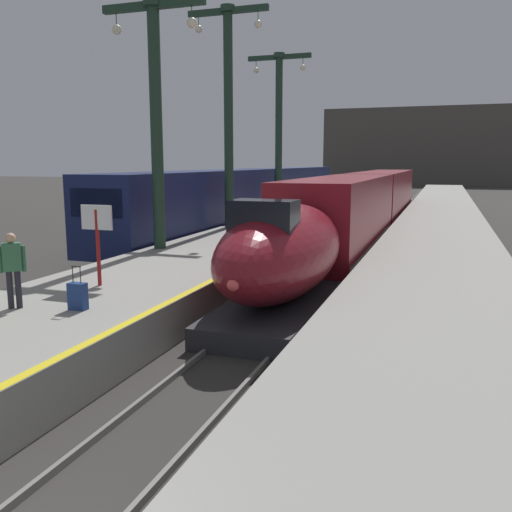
{
  "coord_description": "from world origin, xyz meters",
  "views": [
    {
      "loc": [
        4.15,
        -2.73,
        4.26
      ],
      "look_at": [
        -0.49,
        10.78,
        1.8
      ],
      "focal_mm": 38.39,
      "sensor_mm": 36.0,
      "label": 1
    }
  ],
  "objects_px": {
    "passenger_mid_platform": "(277,212)",
    "rolling_suitcase": "(78,296)",
    "highspeed_train_main": "(362,206)",
    "passenger_near_edge": "(12,265)",
    "station_column_mid": "(156,101)",
    "regional_train_adjacent": "(255,194)",
    "station_column_distant": "(279,119)",
    "station_column_far": "(228,99)",
    "departure_info_board": "(97,229)"
  },
  "relations": [
    {
      "from": "regional_train_adjacent",
      "to": "departure_info_board",
      "type": "relative_size",
      "value": 17.26
    },
    {
      "from": "regional_train_adjacent",
      "to": "highspeed_train_main",
      "type": "bearing_deg",
      "value": -36.36
    },
    {
      "from": "highspeed_train_main",
      "to": "station_column_mid",
      "type": "xyz_separation_m",
      "value": [
        -5.9,
        -11.41,
        4.5
      ]
    },
    {
      "from": "passenger_near_edge",
      "to": "passenger_mid_platform",
      "type": "relative_size",
      "value": 1.0
    },
    {
      "from": "regional_train_adjacent",
      "to": "station_column_far",
      "type": "bearing_deg",
      "value": -77.93
    },
    {
      "from": "highspeed_train_main",
      "to": "rolling_suitcase",
      "type": "xyz_separation_m",
      "value": [
        -3.35,
        -19.74,
        -0.56
      ]
    },
    {
      "from": "highspeed_train_main",
      "to": "station_column_distant",
      "type": "xyz_separation_m",
      "value": [
        -5.9,
        4.15,
        4.98
      ]
    },
    {
      "from": "station_column_far",
      "to": "regional_train_adjacent",
      "type": "bearing_deg",
      "value": 102.07
    },
    {
      "from": "highspeed_train_main",
      "to": "rolling_suitcase",
      "type": "height_order",
      "value": "highspeed_train_main"
    },
    {
      "from": "station_column_far",
      "to": "station_column_distant",
      "type": "distance_m",
      "value": 8.48
    },
    {
      "from": "passenger_mid_platform",
      "to": "rolling_suitcase",
      "type": "distance_m",
      "value": 13.8
    },
    {
      "from": "station_column_distant",
      "to": "rolling_suitcase",
      "type": "relative_size",
      "value": 9.98
    },
    {
      "from": "departure_info_board",
      "to": "rolling_suitcase",
      "type": "bearing_deg",
      "value": -66.23
    },
    {
      "from": "station_column_mid",
      "to": "rolling_suitcase",
      "type": "bearing_deg",
      "value": -72.99
    },
    {
      "from": "passenger_mid_platform",
      "to": "rolling_suitcase",
      "type": "height_order",
      "value": "passenger_mid_platform"
    },
    {
      "from": "passenger_near_edge",
      "to": "departure_info_board",
      "type": "xyz_separation_m",
      "value": [
        0.42,
        2.56,
        0.52
      ]
    },
    {
      "from": "passenger_near_edge",
      "to": "regional_train_adjacent",
      "type": "bearing_deg",
      "value": 97.34
    },
    {
      "from": "station_column_far",
      "to": "passenger_mid_platform",
      "type": "relative_size",
      "value": 6.16
    },
    {
      "from": "highspeed_train_main",
      "to": "station_column_mid",
      "type": "relative_size",
      "value": 4.39
    },
    {
      "from": "highspeed_train_main",
      "to": "passenger_near_edge",
      "type": "distance_m",
      "value": 20.65
    },
    {
      "from": "rolling_suitcase",
      "to": "passenger_mid_platform",
      "type": "bearing_deg",
      "value": 88.2
    },
    {
      "from": "station_column_distant",
      "to": "station_column_far",
      "type": "bearing_deg",
      "value": -90.0
    },
    {
      "from": "station_column_mid",
      "to": "station_column_distant",
      "type": "distance_m",
      "value": 15.57
    },
    {
      "from": "regional_train_adjacent",
      "to": "rolling_suitcase",
      "type": "distance_m",
      "value": 26.15
    },
    {
      "from": "station_column_mid",
      "to": "station_column_far",
      "type": "height_order",
      "value": "station_column_far"
    },
    {
      "from": "passenger_near_edge",
      "to": "departure_info_board",
      "type": "distance_m",
      "value": 2.65
    },
    {
      "from": "station_column_distant",
      "to": "departure_info_board",
      "type": "height_order",
      "value": "station_column_distant"
    },
    {
      "from": "regional_train_adjacent",
      "to": "station_column_distant",
      "type": "bearing_deg",
      "value": -39.49
    },
    {
      "from": "station_column_far",
      "to": "passenger_near_edge",
      "type": "xyz_separation_m",
      "value": [
        1.16,
        -15.77,
        -5.19
      ]
    },
    {
      "from": "departure_info_board",
      "to": "station_column_far",
      "type": "bearing_deg",
      "value": 96.81
    },
    {
      "from": "regional_train_adjacent",
      "to": "passenger_near_edge",
      "type": "relative_size",
      "value": 21.66
    },
    {
      "from": "station_column_mid",
      "to": "passenger_near_edge",
      "type": "bearing_deg",
      "value": -82.42
    },
    {
      "from": "passenger_mid_platform",
      "to": "rolling_suitcase",
      "type": "xyz_separation_m",
      "value": [
        -0.43,
        -13.77,
        -0.69
      ]
    },
    {
      "from": "highspeed_train_main",
      "to": "station_column_far",
      "type": "xyz_separation_m",
      "value": [
        -5.9,
        -4.33,
        5.31
      ]
    },
    {
      "from": "highspeed_train_main",
      "to": "rolling_suitcase",
      "type": "distance_m",
      "value": 20.03
    },
    {
      "from": "passenger_mid_platform",
      "to": "departure_info_board",
      "type": "bearing_deg",
      "value": -96.92
    },
    {
      "from": "highspeed_train_main",
      "to": "passenger_mid_platform",
      "type": "relative_size",
      "value": 23.05
    },
    {
      "from": "station_column_mid",
      "to": "rolling_suitcase",
      "type": "xyz_separation_m",
      "value": [
        2.55,
        -8.33,
        -5.06
      ]
    },
    {
      "from": "highspeed_train_main",
      "to": "passenger_near_edge",
      "type": "xyz_separation_m",
      "value": [
        -4.74,
        -20.1,
        0.12
      ]
    },
    {
      "from": "passenger_near_edge",
      "to": "departure_info_board",
      "type": "bearing_deg",
      "value": 80.66
    },
    {
      "from": "station_column_distant",
      "to": "regional_train_adjacent",
      "type": "bearing_deg",
      "value": 140.51
    },
    {
      "from": "station_column_distant",
      "to": "passenger_near_edge",
      "type": "xyz_separation_m",
      "value": [
        1.16,
        -24.25,
        -4.86
      ]
    },
    {
      "from": "passenger_near_edge",
      "to": "passenger_mid_platform",
      "type": "bearing_deg",
      "value": 82.64
    },
    {
      "from": "rolling_suitcase",
      "to": "departure_info_board",
      "type": "bearing_deg",
      "value": 113.77
    },
    {
      "from": "rolling_suitcase",
      "to": "departure_info_board",
      "type": "height_order",
      "value": "departure_info_board"
    },
    {
      "from": "station_column_mid",
      "to": "passenger_near_edge",
      "type": "xyz_separation_m",
      "value": [
        1.16,
        -8.69,
        -4.38
      ]
    },
    {
      "from": "station_column_mid",
      "to": "passenger_near_edge",
      "type": "height_order",
      "value": "station_column_mid"
    },
    {
      "from": "station_column_mid",
      "to": "passenger_mid_platform",
      "type": "height_order",
      "value": "station_column_mid"
    },
    {
      "from": "highspeed_train_main",
      "to": "regional_train_adjacent",
      "type": "bearing_deg",
      "value": 143.64
    },
    {
      "from": "station_column_mid",
      "to": "highspeed_train_main",
      "type": "bearing_deg",
      "value": 62.65
    }
  ]
}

